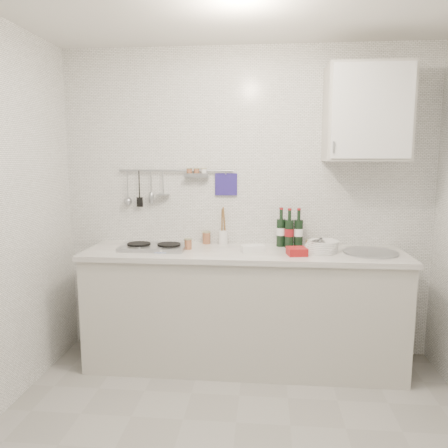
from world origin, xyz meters
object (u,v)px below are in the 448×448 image
(wall_cabinet, at_px, (367,113))
(plate_stack_sink, at_px, (321,246))
(utensil_crock, at_px, (223,235))
(wine_bottles, at_px, (290,228))
(plate_stack_hob, at_px, (165,248))

(wall_cabinet, height_order, plate_stack_sink, wall_cabinet)
(wall_cabinet, bearing_deg, utensil_crock, 173.55)
(wall_cabinet, xyz_separation_m, wine_bottles, (-0.54, 0.06, -0.87))
(wall_cabinet, relative_size, plate_stack_sink, 2.49)
(plate_stack_sink, height_order, utensil_crock, utensil_crock)
(wine_bottles, bearing_deg, plate_stack_sink, -35.80)
(plate_stack_sink, bearing_deg, utensil_crock, 163.30)
(plate_stack_hob, bearing_deg, utensil_crock, 31.79)
(plate_stack_sink, xyz_separation_m, utensil_crock, (-0.77, 0.23, 0.03))
(plate_stack_sink, relative_size, utensil_crock, 0.91)
(plate_stack_hob, xyz_separation_m, wine_bottles, (0.96, 0.20, 0.14))
(wine_bottles, bearing_deg, wall_cabinet, -6.12)
(wall_cabinet, height_order, utensil_crock, wall_cabinet)
(plate_stack_hob, bearing_deg, wall_cabinet, 5.41)
(plate_stack_hob, xyz_separation_m, plate_stack_sink, (1.20, 0.03, 0.03))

